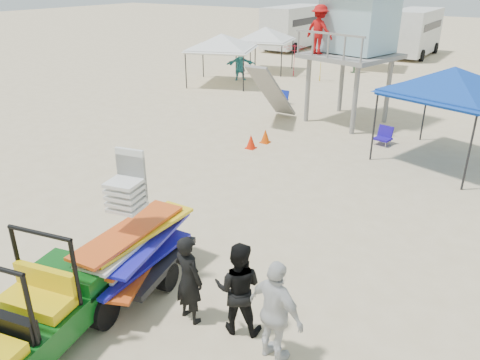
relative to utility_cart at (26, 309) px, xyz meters
The scene contains 20 objects.
ground 2.32m from the utility_cart, 88.73° to the left, with size 140.00×140.00×0.00m, color beige.
utility_cart is the anchor object (origin of this frame).
surf_trailer 2.34m from the utility_cart, 89.85° to the left, with size 1.85×2.79×2.43m.
man_left 2.54m from the utility_cart, 53.22° to the left, with size 0.61×0.40×1.67m, color black.
man_mid 3.30m from the utility_cart, 43.94° to the left, with size 0.82×0.64×1.68m, color black.
man_right 3.81m from the utility_cart, 32.29° to the left, with size 1.04×0.43×1.78m, color silver.
lifeguard_tower 15.37m from the utility_cart, 93.06° to the left, with size 3.75×3.75×4.94m.
canopy_blue 13.00m from the utility_cart, 74.13° to the left, with size 4.02×4.02×3.46m.
canopy_white_a 20.35m from the utility_cart, 116.77° to the left, with size 4.18×4.18×3.08m.
canopy_white_b 24.31m from the utility_cart, 111.77° to the left, with size 3.60×3.60×3.06m.
canopy_white_c 27.36m from the utility_cart, 98.13° to the left, with size 3.35×3.35×3.20m.
umbrella_a 23.11m from the utility_cart, 107.07° to the left, with size 2.04×2.08×1.87m, color red.
umbrella_b 22.20m from the utility_cart, 102.61° to the left, with size 1.96×2.00×1.80m, color gold.
cone_near 11.11m from the utility_cart, 101.08° to the left, with size 0.34×0.34×0.50m, color #E14907.
cone_far 10.36m from the utility_cart, 102.55° to the left, with size 0.34×0.34×0.50m, color red.
beach_chair_a 16.56m from the utility_cart, 104.82° to the left, with size 0.57×0.61×0.64m.
beach_chair_b 13.19m from the utility_cart, 83.57° to the left, with size 0.62×0.67×0.64m.
rv_far_left 34.29m from the utility_cart, 110.41° to the left, with size 2.64×6.80×3.25m.
rv_mid_left 33.76m from the utility_cart, 95.02° to the left, with size 2.65×6.50×3.25m.
distant_beachgoers 23.51m from the utility_cart, 100.52° to the left, with size 20.27×12.74×1.75m.
Camera 1 is at (5.82, -5.13, 5.60)m, focal length 35.00 mm.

